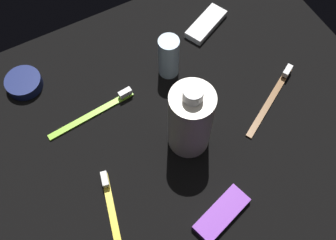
{
  "coord_description": "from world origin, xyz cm",
  "views": [
    {
      "loc": [
        -16.06,
        -29.67,
        67.73
      ],
      "look_at": [
        0.0,
        0.0,
        3.0
      ],
      "focal_mm": 43.01,
      "sensor_mm": 36.0,
      "label": 1
    }
  ],
  "objects_px": {
    "deodorant_stick": "(169,57)",
    "toothbrush_brown": "(272,96)",
    "bodywash_bottle": "(190,120)",
    "toothbrush_yellow": "(113,216)",
    "toothbrush_lime": "(97,111)",
    "snack_bar_purple": "(224,213)",
    "cream_tin_left": "(24,83)",
    "snack_bar_white": "(206,24)"
  },
  "relations": [
    {
      "from": "deodorant_stick",
      "to": "toothbrush_lime",
      "type": "bearing_deg",
      "value": -173.48
    },
    {
      "from": "deodorant_stick",
      "to": "toothbrush_lime",
      "type": "height_order",
      "value": "deodorant_stick"
    },
    {
      "from": "toothbrush_brown",
      "to": "toothbrush_yellow",
      "type": "xyz_separation_m",
      "value": [
        -0.37,
        -0.06,
        0.0
      ]
    },
    {
      "from": "bodywash_bottle",
      "to": "cream_tin_left",
      "type": "height_order",
      "value": "bodywash_bottle"
    },
    {
      "from": "toothbrush_lime",
      "to": "snack_bar_white",
      "type": "bearing_deg",
      "value": 15.84
    },
    {
      "from": "deodorant_stick",
      "to": "cream_tin_left",
      "type": "height_order",
      "value": "deodorant_stick"
    },
    {
      "from": "deodorant_stick",
      "to": "cream_tin_left",
      "type": "xyz_separation_m",
      "value": [
        -0.27,
        0.1,
        -0.04
      ]
    },
    {
      "from": "bodywash_bottle",
      "to": "cream_tin_left",
      "type": "xyz_separation_m",
      "value": [
        -0.23,
        0.26,
        -0.07
      ]
    },
    {
      "from": "cream_tin_left",
      "to": "snack_bar_white",
      "type": "bearing_deg",
      "value": -5.87
    },
    {
      "from": "cream_tin_left",
      "to": "toothbrush_lime",
      "type": "bearing_deg",
      "value": -50.81
    },
    {
      "from": "toothbrush_brown",
      "to": "cream_tin_left",
      "type": "relative_size",
      "value": 2.3
    },
    {
      "from": "toothbrush_lime",
      "to": "toothbrush_brown",
      "type": "relative_size",
      "value": 1.11
    },
    {
      "from": "deodorant_stick",
      "to": "toothbrush_lime",
      "type": "relative_size",
      "value": 0.53
    },
    {
      "from": "snack_bar_purple",
      "to": "cream_tin_left",
      "type": "bearing_deg",
      "value": 100.72
    },
    {
      "from": "cream_tin_left",
      "to": "toothbrush_yellow",
      "type": "bearing_deg",
      "value": -82.34
    },
    {
      "from": "deodorant_stick",
      "to": "snack_bar_purple",
      "type": "bearing_deg",
      "value": -100.78
    },
    {
      "from": "snack_bar_white",
      "to": "toothbrush_yellow",
      "type": "bearing_deg",
      "value": -166.23
    },
    {
      "from": "deodorant_stick",
      "to": "toothbrush_lime",
      "type": "xyz_separation_m",
      "value": [
        -0.17,
        -0.02,
        -0.04
      ]
    },
    {
      "from": "toothbrush_brown",
      "to": "toothbrush_yellow",
      "type": "distance_m",
      "value": 0.38
    },
    {
      "from": "toothbrush_lime",
      "to": "snack_bar_purple",
      "type": "distance_m",
      "value": 0.3
    },
    {
      "from": "toothbrush_brown",
      "to": "cream_tin_left",
      "type": "distance_m",
      "value": 0.49
    },
    {
      "from": "toothbrush_lime",
      "to": "toothbrush_yellow",
      "type": "height_order",
      "value": "same"
    },
    {
      "from": "snack_bar_white",
      "to": "snack_bar_purple",
      "type": "relative_size",
      "value": 1.0
    },
    {
      "from": "bodywash_bottle",
      "to": "toothbrush_yellow",
      "type": "height_order",
      "value": "bodywash_bottle"
    },
    {
      "from": "toothbrush_lime",
      "to": "snack_bar_purple",
      "type": "height_order",
      "value": "toothbrush_lime"
    },
    {
      "from": "bodywash_bottle",
      "to": "deodorant_stick",
      "type": "bearing_deg",
      "value": 74.95
    },
    {
      "from": "deodorant_stick",
      "to": "cream_tin_left",
      "type": "relative_size",
      "value": 1.35
    },
    {
      "from": "toothbrush_lime",
      "to": "toothbrush_brown",
      "type": "distance_m",
      "value": 0.34
    },
    {
      "from": "toothbrush_lime",
      "to": "snack_bar_purple",
      "type": "bearing_deg",
      "value": -68.75
    },
    {
      "from": "toothbrush_brown",
      "to": "snack_bar_white",
      "type": "relative_size",
      "value": 1.57
    },
    {
      "from": "bodywash_bottle",
      "to": "toothbrush_yellow",
      "type": "distance_m",
      "value": 0.21
    },
    {
      "from": "toothbrush_lime",
      "to": "snack_bar_white",
      "type": "xyz_separation_m",
      "value": [
        0.29,
        0.08,
        0.0
      ]
    },
    {
      "from": "toothbrush_brown",
      "to": "snack_bar_white",
      "type": "xyz_separation_m",
      "value": [
        -0.02,
        0.22,
        0.0
      ]
    },
    {
      "from": "toothbrush_brown",
      "to": "snack_bar_white",
      "type": "bearing_deg",
      "value": 95.53
    },
    {
      "from": "toothbrush_brown",
      "to": "toothbrush_lime",
      "type": "bearing_deg",
      "value": 157.04
    },
    {
      "from": "toothbrush_lime",
      "to": "toothbrush_brown",
      "type": "xyz_separation_m",
      "value": [
        0.31,
        -0.13,
        0.0
      ]
    },
    {
      "from": "bodywash_bottle",
      "to": "toothbrush_lime",
      "type": "bearing_deg",
      "value": 133.55
    },
    {
      "from": "deodorant_stick",
      "to": "toothbrush_brown",
      "type": "xyz_separation_m",
      "value": [
        0.15,
        -0.15,
        -0.04
      ]
    },
    {
      "from": "deodorant_stick",
      "to": "snack_bar_white",
      "type": "distance_m",
      "value": 0.15
    },
    {
      "from": "deodorant_stick",
      "to": "toothbrush_brown",
      "type": "relative_size",
      "value": 0.59
    },
    {
      "from": "cream_tin_left",
      "to": "deodorant_stick",
      "type": "bearing_deg",
      "value": -21.36
    },
    {
      "from": "bodywash_bottle",
      "to": "toothbrush_lime",
      "type": "relative_size",
      "value": 0.96
    }
  ]
}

